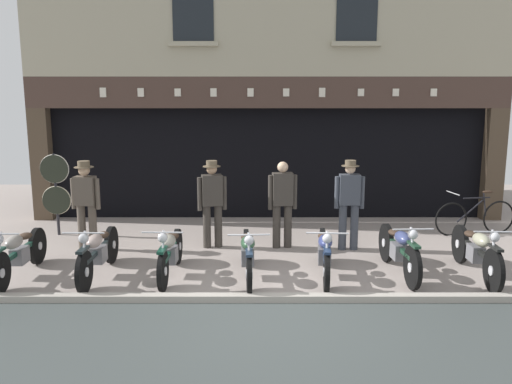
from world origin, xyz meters
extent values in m
cube|color=gray|center=(0.00, 5.00, -0.04)|extent=(22.97, 10.00, 0.08)
cube|color=#A9A196|center=(0.00, 0.08, 0.01)|extent=(22.97, 0.16, 0.18)
cube|color=black|center=(0.00, 7.30, 1.30)|extent=(10.09, 4.00, 2.60)
cube|color=#4C3D2D|center=(-5.26, 5.18, 1.30)|extent=(0.44, 0.36, 2.60)
cube|color=#4C3D2D|center=(5.26, 5.18, 1.30)|extent=(0.44, 0.36, 2.60)
cube|color=black|center=(0.00, 5.55, 1.43)|extent=(9.65, 0.03, 2.18)
cube|color=#46322A|center=(0.00, 5.12, 2.95)|extent=(10.97, 0.24, 0.70)
cube|color=silver|center=(-3.71, 4.99, 2.95)|extent=(0.14, 0.03, 0.21)
cube|color=silver|center=(-2.86, 4.99, 2.95)|extent=(0.14, 0.03, 0.19)
cube|color=silver|center=(-2.03, 4.99, 2.95)|extent=(0.14, 0.03, 0.17)
cube|color=silver|center=(-1.23, 4.99, 2.95)|extent=(0.14, 0.03, 0.18)
cube|color=silver|center=(-0.40, 4.99, 2.95)|extent=(0.14, 0.03, 0.19)
cube|color=silver|center=(0.40, 4.99, 2.95)|extent=(0.14, 0.03, 0.18)
cube|color=silver|center=(1.21, 4.99, 2.95)|extent=(0.14, 0.03, 0.21)
cube|color=silver|center=(2.08, 4.99, 2.95)|extent=(0.14, 0.03, 0.17)
cube|color=silver|center=(2.86, 4.99, 2.95)|extent=(0.14, 0.03, 0.17)
cube|color=silver|center=(3.71, 4.99, 2.95)|extent=(0.14, 0.03, 0.17)
cube|color=#ACA38A|center=(0.00, 5.20, 4.70)|extent=(10.97, 0.40, 2.81)
cube|color=black|center=(-1.65, 4.99, 4.70)|extent=(0.90, 0.02, 1.30)
cube|color=#ACA38A|center=(-1.65, 4.95, 4.00)|extent=(1.10, 0.12, 0.10)
cube|color=black|center=(1.93, 4.99, 4.70)|extent=(0.90, 0.02, 1.30)
cube|color=#ACA38A|center=(1.93, 4.95, 4.00)|extent=(1.10, 0.12, 0.10)
cylinder|color=black|center=(-4.05, 0.37, 0.32)|extent=(0.08, 0.64, 0.63)
cylinder|color=silver|center=(-4.05, 0.37, 0.32)|extent=(0.10, 0.14, 0.14)
cylinder|color=black|center=(-4.07, 1.79, 0.32)|extent=(0.09, 0.64, 0.63)
cylinder|color=silver|center=(-4.07, 1.79, 0.32)|extent=(0.11, 0.14, 0.14)
cube|color=#113529|center=(-4.06, 1.08, 0.44)|extent=(0.09, 1.31, 0.07)
cube|color=slate|center=(-4.06, 1.08, 0.37)|extent=(0.20, 0.32, 0.26)
ellipsoid|color=gray|center=(-4.06, 0.91, 0.64)|extent=(0.23, 0.46, 0.20)
ellipsoid|color=#38281E|center=(-4.06, 1.34, 0.62)|extent=(0.20, 0.30, 0.10)
sphere|color=silver|center=(-4.05, 0.43, 0.82)|extent=(0.15, 0.15, 0.15)
cylinder|color=silver|center=(-4.05, 0.41, 0.61)|extent=(0.04, 0.28, 0.60)
cylinder|color=black|center=(-2.81, 0.41, 0.32)|extent=(0.08, 0.64, 0.64)
cylinder|color=silver|center=(-2.81, 0.41, 0.32)|extent=(0.10, 0.14, 0.14)
cylinder|color=black|center=(-2.80, 1.85, 0.32)|extent=(0.09, 0.64, 0.64)
cylinder|color=silver|center=(-2.80, 1.85, 0.32)|extent=(0.11, 0.14, 0.14)
cube|color=black|center=(-2.81, 1.13, 0.44)|extent=(0.08, 1.33, 0.07)
cube|color=slate|center=(-2.81, 1.13, 0.37)|extent=(0.20, 0.32, 0.26)
ellipsoid|color=#AE9890|center=(-2.81, 0.95, 0.64)|extent=(0.22, 0.46, 0.20)
ellipsoid|color=#38281E|center=(-2.81, 1.39, 0.62)|extent=(0.20, 0.30, 0.10)
cube|color=black|center=(-2.81, 0.41, 0.66)|extent=(0.10, 0.36, 0.04)
sphere|color=silver|center=(-2.81, 0.47, 0.82)|extent=(0.15, 0.15, 0.15)
cylinder|color=silver|center=(-2.81, 0.47, 0.90)|extent=(0.62, 0.03, 0.02)
cylinder|color=silver|center=(-2.81, 0.45, 0.61)|extent=(0.04, 0.24, 0.62)
cylinder|color=black|center=(-1.67, 0.50, 0.31)|extent=(0.08, 0.61, 0.61)
cylinder|color=silver|center=(-1.67, 0.50, 0.31)|extent=(0.10, 0.14, 0.13)
cylinder|color=black|center=(-1.64, 1.80, 0.31)|extent=(0.09, 0.61, 0.61)
cylinder|color=silver|center=(-1.64, 1.80, 0.31)|extent=(0.11, 0.14, 0.13)
cube|color=#123A2B|center=(-1.65, 1.15, 0.43)|extent=(0.09, 1.20, 0.07)
cube|color=slate|center=(-1.65, 1.15, 0.36)|extent=(0.21, 0.32, 0.26)
ellipsoid|color=gray|center=(-1.66, 0.99, 0.63)|extent=(0.23, 0.46, 0.20)
ellipsoid|color=#38281E|center=(-1.65, 1.39, 0.61)|extent=(0.21, 0.30, 0.10)
cube|color=#123A2B|center=(-1.67, 0.50, 0.63)|extent=(0.11, 0.36, 0.04)
sphere|color=silver|center=(-1.67, 0.56, 0.81)|extent=(0.15, 0.15, 0.15)
cylinder|color=silver|center=(-1.67, 0.56, 0.89)|extent=(0.62, 0.04, 0.02)
cylinder|color=silver|center=(-1.67, 0.54, 0.60)|extent=(0.04, 0.26, 0.61)
cylinder|color=black|center=(-0.38, 0.36, 0.31)|extent=(0.10, 0.62, 0.62)
cylinder|color=silver|center=(-0.38, 0.36, 0.31)|extent=(0.11, 0.14, 0.14)
cylinder|color=black|center=(-0.44, 1.77, 0.31)|extent=(0.11, 0.62, 0.62)
cylinder|color=silver|center=(-0.44, 1.77, 0.31)|extent=(0.12, 0.14, 0.14)
cube|color=#223145|center=(-0.41, 1.06, 0.43)|extent=(0.13, 1.30, 0.07)
cube|color=slate|center=(-0.41, 1.06, 0.36)|extent=(0.22, 0.33, 0.26)
ellipsoid|color=#284A30|center=(-0.40, 0.89, 0.63)|extent=(0.24, 0.47, 0.20)
ellipsoid|color=#38281E|center=(-0.42, 1.32, 0.61)|extent=(0.21, 0.31, 0.10)
cube|color=#223145|center=(-0.38, 0.36, 0.64)|extent=(0.12, 0.36, 0.04)
sphere|color=silver|center=(-0.38, 0.42, 0.81)|extent=(0.15, 0.15, 0.15)
cylinder|color=silver|center=(-0.38, 0.42, 0.89)|extent=(0.62, 0.05, 0.02)
cylinder|color=silver|center=(-0.38, 0.40, 0.60)|extent=(0.05, 0.23, 0.62)
cylinder|color=black|center=(0.77, 0.42, 0.32)|extent=(0.12, 0.63, 0.63)
cylinder|color=silver|center=(0.77, 0.42, 0.32)|extent=(0.11, 0.15, 0.14)
cylinder|color=black|center=(0.88, 1.79, 0.32)|extent=(0.13, 0.64, 0.63)
cylinder|color=silver|center=(0.88, 1.79, 0.32)|extent=(0.12, 0.15, 0.14)
cube|color=#1D2D4B|center=(0.82, 1.10, 0.44)|extent=(0.17, 1.27, 0.07)
cube|color=slate|center=(0.82, 1.10, 0.37)|extent=(0.22, 0.33, 0.26)
ellipsoid|color=navy|center=(0.81, 0.94, 0.64)|extent=(0.25, 0.48, 0.20)
ellipsoid|color=#38281E|center=(0.84, 1.35, 0.62)|extent=(0.22, 0.31, 0.10)
cube|color=#1D2D4B|center=(0.77, 0.42, 0.65)|extent=(0.13, 0.37, 0.04)
sphere|color=silver|center=(0.78, 0.48, 0.82)|extent=(0.15, 0.15, 0.15)
cylinder|color=silver|center=(0.78, 0.48, 0.90)|extent=(0.62, 0.07, 0.02)
cylinder|color=silver|center=(0.77, 0.46, 0.61)|extent=(0.06, 0.29, 0.60)
cylinder|color=black|center=(2.09, 0.57, 0.34)|extent=(0.10, 0.68, 0.67)
cylinder|color=silver|center=(2.09, 0.57, 0.34)|extent=(0.11, 0.15, 0.15)
cylinder|color=black|center=(2.02, 1.92, 0.34)|extent=(0.11, 0.68, 0.67)
cylinder|color=silver|center=(2.02, 1.92, 0.34)|extent=(0.12, 0.15, 0.15)
cube|color=#1D3B29|center=(2.05, 1.25, 0.46)|extent=(0.13, 1.25, 0.07)
cube|color=slate|center=(2.05, 1.25, 0.39)|extent=(0.22, 0.33, 0.26)
ellipsoid|color=#38416F|center=(2.06, 1.08, 0.66)|extent=(0.24, 0.47, 0.20)
ellipsoid|color=#38281E|center=(2.04, 1.49, 0.64)|extent=(0.21, 0.31, 0.10)
cube|color=#1D3B29|center=(2.09, 0.57, 0.69)|extent=(0.12, 0.36, 0.04)
sphere|color=silver|center=(2.08, 0.63, 0.84)|extent=(0.15, 0.15, 0.15)
cylinder|color=silver|center=(2.08, 0.63, 0.92)|extent=(0.62, 0.05, 0.02)
cylinder|color=silver|center=(2.08, 0.61, 0.63)|extent=(0.05, 0.27, 0.61)
cylinder|color=black|center=(3.25, 0.43, 0.33)|extent=(0.09, 0.67, 0.67)
cylinder|color=silver|center=(3.25, 0.43, 0.33)|extent=(0.11, 0.15, 0.15)
cylinder|color=black|center=(3.30, 1.86, 0.33)|extent=(0.10, 0.67, 0.67)
cylinder|color=silver|center=(3.30, 1.86, 0.33)|extent=(0.12, 0.15, 0.15)
cube|color=black|center=(3.27, 1.14, 0.45)|extent=(0.12, 1.32, 0.07)
cube|color=slate|center=(3.27, 1.14, 0.38)|extent=(0.21, 0.33, 0.26)
ellipsoid|color=#A4A287|center=(3.26, 0.97, 0.65)|extent=(0.24, 0.47, 0.20)
ellipsoid|color=#38281E|center=(3.28, 1.40, 0.63)|extent=(0.21, 0.31, 0.10)
cube|color=black|center=(3.25, 0.43, 0.69)|extent=(0.11, 0.36, 0.04)
sphere|color=silver|center=(3.25, 0.49, 0.83)|extent=(0.15, 0.15, 0.15)
cylinder|color=silver|center=(3.25, 0.49, 0.91)|extent=(0.62, 0.05, 0.02)
cylinder|color=silver|center=(3.25, 0.47, 0.62)|extent=(0.05, 0.28, 0.61)
cylinder|color=brown|center=(-3.36, 2.65, 0.44)|extent=(0.15, 0.15, 0.88)
cylinder|color=brown|center=(-3.58, 2.67, 0.44)|extent=(0.15, 0.15, 0.88)
cube|color=brown|center=(-3.47, 2.66, 1.13)|extent=(0.40, 0.26, 0.55)
cube|color=silver|center=(-3.46, 2.77, 1.20)|extent=(0.14, 0.04, 0.31)
cube|color=navy|center=(-3.46, 2.79, 1.19)|extent=(0.05, 0.02, 0.28)
cylinder|color=brown|center=(-3.24, 2.63, 1.08)|extent=(0.09, 0.09, 0.58)
cylinder|color=brown|center=(-3.70, 2.69, 1.08)|extent=(0.09, 0.09, 0.58)
sphere|color=tan|center=(-3.47, 2.66, 1.52)|extent=(0.21, 0.21, 0.21)
cylinder|color=brown|center=(-3.47, 2.66, 1.58)|extent=(0.36, 0.36, 0.01)
cylinder|color=brown|center=(-3.47, 2.66, 1.63)|extent=(0.22, 0.22, 0.12)
cylinder|color=#38332D|center=(-1.00, 2.82, 0.42)|extent=(0.15, 0.15, 0.84)
cylinder|color=#38332D|center=(-1.22, 2.77, 0.42)|extent=(0.15, 0.15, 0.84)
cube|color=#38332D|center=(-1.11, 2.80, 1.12)|extent=(0.42, 0.30, 0.59)
cube|color=white|center=(-1.13, 2.91, 1.19)|extent=(0.14, 0.05, 0.33)
cube|color=maroon|center=(-1.14, 2.92, 1.18)|extent=(0.05, 0.02, 0.30)
cylinder|color=#38332D|center=(-0.88, 2.85, 1.05)|extent=(0.09, 0.09, 0.64)
cylinder|color=#38332D|center=(-1.34, 2.74, 1.05)|extent=(0.09, 0.09, 0.64)
sphere|color=tan|center=(-1.11, 2.80, 1.52)|extent=(0.20, 0.20, 0.20)
cylinder|color=brown|center=(-1.11, 2.80, 1.57)|extent=(0.33, 0.33, 0.01)
cylinder|color=brown|center=(-1.11, 2.80, 1.63)|extent=(0.21, 0.21, 0.11)
cylinder|color=#38332D|center=(0.34, 2.79, 0.43)|extent=(0.15, 0.15, 0.85)
cylinder|color=#38332D|center=(0.12, 2.77, 0.43)|extent=(0.15, 0.15, 0.85)
cube|color=#38332D|center=(0.23, 2.78, 1.14)|extent=(0.40, 0.27, 0.62)
cube|color=white|center=(0.21, 2.89, 1.22)|extent=(0.14, 0.04, 0.35)
cube|color=navy|center=(0.21, 2.91, 1.20)|extent=(0.05, 0.02, 0.32)
cylinder|color=#38332D|center=(0.46, 2.81, 1.08)|extent=(0.09, 0.09, 0.66)
cylinder|color=#38332D|center=(0.00, 2.75, 1.08)|extent=(0.09, 0.09, 0.66)
sphere|color=beige|center=(0.23, 2.78, 1.56)|extent=(0.20, 0.20, 0.20)
cylinder|color=#3D424C|center=(1.58, 2.64, 0.45)|extent=(0.15, 0.15, 0.89)
cylinder|color=#3D424C|center=(1.36, 2.65, 0.45)|extent=(0.15, 0.15, 0.89)
cube|color=#3D424C|center=(1.47, 2.65, 1.16)|extent=(0.38, 0.23, 0.57)
cube|color=silver|center=(1.48, 2.76, 1.23)|extent=(0.14, 0.02, 0.32)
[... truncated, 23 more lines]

